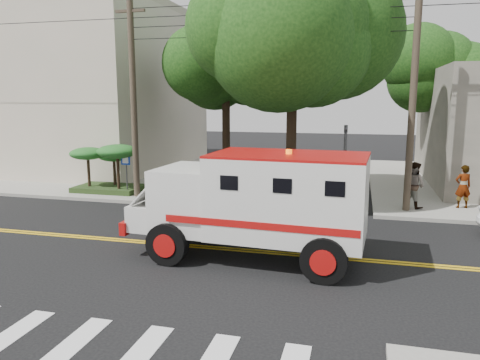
# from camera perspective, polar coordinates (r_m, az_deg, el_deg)

# --- Properties ---
(ground) EXTENTS (100.00, 100.00, 0.00)m
(ground) POSITION_cam_1_polar(r_m,az_deg,el_deg) (14.90, -3.39, -8.25)
(ground) COLOR black
(ground) RESTS_ON ground
(sidewalk_nw) EXTENTS (17.00, 17.00, 0.15)m
(sidewalk_nw) POSITION_cam_1_polar(r_m,az_deg,el_deg) (32.67, -18.90, 1.37)
(sidewalk_nw) COLOR gray
(sidewalk_nw) RESTS_ON ground
(building_left) EXTENTS (16.00, 14.00, 10.00)m
(building_left) POSITION_cam_1_polar(r_m,az_deg,el_deg) (34.71, -20.82, 10.15)
(building_left) COLOR beige
(building_left) RESTS_ON sidewalk_nw
(utility_pole_left) EXTENTS (0.28, 0.28, 9.00)m
(utility_pole_left) POSITION_cam_1_polar(r_m,az_deg,el_deg) (21.87, -12.85, 9.32)
(utility_pole_left) COLOR #382D23
(utility_pole_left) RESTS_ON ground
(utility_pole_right) EXTENTS (0.28, 0.28, 9.00)m
(utility_pole_right) POSITION_cam_1_polar(r_m,az_deg,el_deg) (19.76, 20.31, 8.91)
(utility_pole_right) COLOR #382D23
(utility_pole_right) RESTS_ON ground
(tree_main) EXTENTS (6.08, 5.70, 9.85)m
(tree_main) POSITION_cam_1_polar(r_m,az_deg,el_deg) (19.99, 7.69, 17.20)
(tree_main) COLOR black
(tree_main) RESTS_ON ground
(tree_left) EXTENTS (4.48, 4.20, 7.70)m
(tree_left) POSITION_cam_1_polar(r_m,az_deg,el_deg) (26.24, -1.18, 12.31)
(tree_left) COLOR black
(tree_left) RESTS_ON ground
(tree_right) EXTENTS (4.80, 4.50, 8.20)m
(tree_right) POSITION_cam_1_polar(r_m,az_deg,el_deg) (29.61, 23.66, 11.94)
(tree_right) COLOR black
(tree_right) RESTS_ON ground
(traffic_signal) EXTENTS (0.15, 0.18, 3.60)m
(traffic_signal) POSITION_cam_1_polar(r_m,az_deg,el_deg) (19.23, 12.64, 2.47)
(traffic_signal) COLOR #3F3F42
(traffic_signal) RESTS_ON ground
(accessibility_sign) EXTENTS (0.45, 0.10, 2.02)m
(accessibility_sign) POSITION_cam_1_polar(r_m,az_deg,el_deg) (22.54, -13.70, 1.29)
(accessibility_sign) COLOR #3F3F42
(accessibility_sign) RESTS_ON ground
(palm_planter) EXTENTS (3.52, 2.63, 2.36)m
(palm_planter) POSITION_cam_1_polar(r_m,az_deg,el_deg) (23.49, -15.88, 2.23)
(palm_planter) COLOR #1E3314
(palm_planter) RESTS_ON sidewalk_nw
(armored_truck) EXTENTS (7.02, 3.13, 3.13)m
(armored_truck) POSITION_cam_1_polar(r_m,az_deg,el_deg) (13.42, 2.14, -2.39)
(armored_truck) COLOR silver
(armored_truck) RESTS_ON ground
(pedestrian_a) EXTENTS (0.74, 0.58, 1.80)m
(pedestrian_a) POSITION_cam_1_polar(r_m,az_deg,el_deg) (21.37, 25.54, -0.72)
(pedestrian_a) COLOR gray
(pedestrian_a) RESTS_ON sidewalk_ne
(pedestrian_b) EXTENTS (1.17, 1.17, 1.92)m
(pedestrian_b) POSITION_cam_1_polar(r_m,az_deg,el_deg) (20.64, 20.45, -0.56)
(pedestrian_b) COLOR gray
(pedestrian_b) RESTS_ON sidewalk_ne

